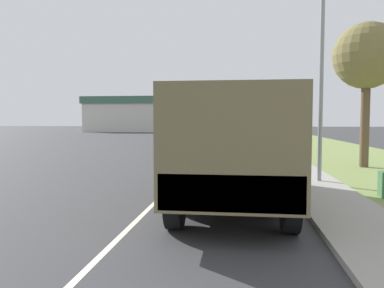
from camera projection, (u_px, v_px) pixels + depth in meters
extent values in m
plane|color=#38383A|center=(219.00, 140.00, 40.51)|extent=(180.00, 180.00, 0.00)
cube|color=silver|center=(219.00, 140.00, 40.51)|extent=(0.12, 120.00, 0.00)
cube|color=#9E9B93|center=(261.00, 139.00, 39.95)|extent=(1.80, 120.00, 0.12)
cube|color=olive|center=(304.00, 140.00, 39.40)|extent=(7.00, 120.00, 0.02)
cube|color=#545B3D|center=(235.00, 134.00, 11.52)|extent=(2.46, 1.87, 2.17)
cube|color=brown|center=(233.00, 140.00, 8.21)|extent=(2.46, 4.80, 2.13)
cube|color=#545B3D|center=(230.00, 193.00, 5.93)|extent=(2.34, 0.10, 0.60)
cube|color=red|center=(173.00, 180.00, 6.01)|extent=(0.12, 0.06, 0.12)
cube|color=red|center=(290.00, 182.00, 5.78)|extent=(0.12, 0.06, 0.12)
cylinder|color=black|center=(200.00, 170.00, 11.63)|extent=(0.30, 1.13, 1.13)
cylinder|color=black|center=(270.00, 171.00, 11.36)|extent=(0.30, 1.13, 1.13)
cylinder|color=black|center=(176.00, 200.00, 7.23)|extent=(0.30, 1.13, 1.13)
cylinder|color=black|center=(290.00, 203.00, 6.96)|extent=(0.30, 1.13, 1.13)
cylinder|color=black|center=(186.00, 187.00, 8.65)|extent=(0.30, 1.13, 1.13)
cylinder|color=black|center=(281.00, 189.00, 8.39)|extent=(0.30, 1.13, 1.13)
cube|color=black|center=(229.00, 150.00, 19.52)|extent=(1.80, 3.93, 0.75)
cube|color=black|center=(229.00, 136.00, 19.55)|extent=(1.59, 1.77, 0.76)
cylinder|color=black|center=(215.00, 152.00, 20.88)|extent=(0.20, 0.64, 0.64)
cylinder|color=black|center=(244.00, 153.00, 20.68)|extent=(0.20, 0.64, 0.64)
cylinder|color=black|center=(212.00, 157.00, 18.39)|extent=(0.20, 0.64, 0.64)
cylinder|color=black|center=(245.00, 157.00, 18.19)|extent=(0.20, 0.64, 0.64)
cube|color=navy|center=(233.00, 138.00, 33.50)|extent=(1.74, 4.81, 0.66)
cube|color=black|center=(233.00, 131.00, 33.55)|extent=(1.53, 2.17, 0.69)
cylinder|color=black|center=(225.00, 139.00, 35.13)|extent=(0.20, 0.64, 0.64)
cylinder|color=black|center=(241.00, 139.00, 34.94)|extent=(0.20, 0.64, 0.64)
cylinder|color=black|center=(224.00, 141.00, 32.08)|extent=(0.20, 0.64, 0.64)
cylinder|color=black|center=(242.00, 141.00, 31.89)|extent=(0.20, 0.64, 0.64)
cube|color=navy|center=(239.00, 134.00, 44.27)|extent=(1.74, 4.70, 0.58)
cube|color=black|center=(239.00, 129.00, 44.33)|extent=(1.53, 2.12, 0.62)
cylinder|color=black|center=(233.00, 135.00, 45.87)|extent=(0.20, 0.64, 0.64)
cylinder|color=black|center=(246.00, 135.00, 45.68)|extent=(0.20, 0.64, 0.64)
cylinder|color=black|center=(232.00, 136.00, 42.89)|extent=(0.20, 0.64, 0.64)
cylinder|color=black|center=(246.00, 136.00, 42.69)|extent=(0.20, 0.64, 0.64)
cube|color=black|center=(235.00, 130.00, 59.83)|extent=(1.92, 4.62, 0.69)
cube|color=black|center=(235.00, 126.00, 59.87)|extent=(1.69, 2.08, 0.71)
cylinder|color=black|center=(230.00, 131.00, 61.41)|extent=(0.20, 0.64, 0.64)
cylinder|color=black|center=(241.00, 131.00, 61.20)|extent=(0.20, 0.64, 0.64)
cylinder|color=black|center=(230.00, 132.00, 58.48)|extent=(0.20, 0.64, 0.64)
cylinder|color=black|center=(241.00, 132.00, 58.27)|extent=(0.20, 0.64, 0.64)
cylinder|color=gray|center=(322.00, 55.00, 12.05)|extent=(0.14, 0.14, 8.19)
cylinder|color=brown|center=(365.00, 121.00, 16.58)|extent=(0.39, 0.39, 4.12)
sphere|color=olive|center=(367.00, 56.00, 16.40)|extent=(2.90, 2.90, 2.90)
cube|color=beige|center=(136.00, 118.00, 71.86)|extent=(16.88, 11.23, 5.14)
cube|color=#3D6651|center=(136.00, 101.00, 71.66)|extent=(17.55, 11.68, 1.28)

